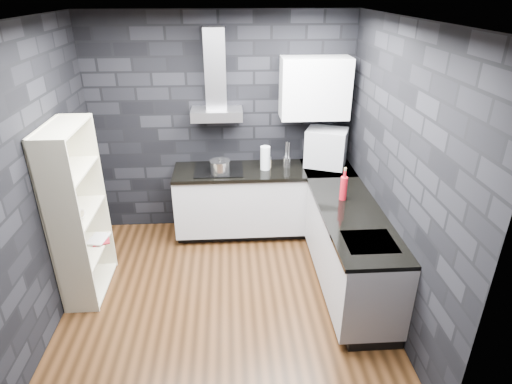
{
  "coord_description": "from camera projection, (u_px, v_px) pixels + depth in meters",
  "views": [
    {
      "loc": [
        0.1,
        -3.52,
        2.94
      ],
      "look_at": [
        0.35,
        0.45,
        1.0
      ],
      "focal_mm": 30.0,
      "sensor_mm": 36.0,
      "label": 1
    }
  ],
  "objects": [
    {
      "name": "toekick_right",
      "position": [
        350.0,
        283.0,
        4.58
      ],
      "size": [
        0.5,
        1.78,
        0.1
      ],
      "primitive_type": "cube",
      "color": "black",
      "rests_on": "ground"
    },
    {
      "name": "book_second",
      "position": [
        89.0,
        229.0,
        4.54
      ],
      "size": [
        0.18,
        0.05,
        0.25
      ],
      "primitive_type": "imported",
      "rotation": [
        0.0,
        0.0,
        -0.19
      ],
      "color": "#B2B2B2",
      "rests_on": "bookshelf"
    },
    {
      "name": "storage_jar",
      "position": [
        267.0,
        163.0,
        5.26
      ],
      "size": [
        0.11,
        0.11,
        0.11
      ],
      "primitive_type": "cylinder",
      "rotation": [
        0.0,
        0.0,
        -0.26
      ],
      "color": "beige",
      "rests_on": "counter_back_top"
    },
    {
      "name": "hood_chimney",
      "position": [
        215.0,
        69.0,
        4.88
      ],
      "size": [
        0.24,
        0.2,
        0.9
      ],
      "primitive_type": "cube",
      "color": "#B0AFB5",
      "rests_on": "hood_body"
    },
    {
      "name": "upper_cabinet",
      "position": [
        315.0,
        88.0,
        4.97
      ],
      "size": [
        0.8,
        0.35,
        0.7
      ],
      "primitive_type": "cube",
      "color": "white",
      "rests_on": "wall_back"
    },
    {
      "name": "sink_rim",
      "position": [
        370.0,
        242.0,
        3.76
      ],
      "size": [
        0.44,
        0.4,
        0.01
      ],
      "primitive_type": "cube",
      "color": "#B0AFB5",
      "rests_on": "counter_right_top"
    },
    {
      "name": "counter_corner_top",
      "position": [
        328.0,
        169.0,
        5.3
      ],
      "size": [
        0.62,
        0.62,
        0.04
      ],
      "primitive_type": "cube",
      "color": "black",
      "rests_on": "counter_right_cab"
    },
    {
      "name": "appliance_garage",
      "position": [
        326.0,
        148.0,
        5.25
      ],
      "size": [
        0.58,
        0.52,
        0.48
      ],
      "primitive_type": "cube",
      "rotation": [
        0.0,
        0.0,
        -0.38
      ],
      "color": "#A8AAB0",
      "rests_on": "counter_back_top"
    },
    {
      "name": "fruit_bowl",
      "position": [
        73.0,
        217.0,
        4.08
      ],
      "size": [
        0.29,
        0.29,
        0.06
      ],
      "primitive_type": "imported",
      "rotation": [
        0.0,
        0.0,
        0.36
      ],
      "color": "silver",
      "rests_on": "bookshelf"
    },
    {
      "name": "counter_back_cab",
      "position": [
        263.0,
        199.0,
        5.42
      ],
      "size": [
        2.2,
        0.6,
        0.76
      ],
      "primitive_type": "cube",
      "color": "#B4B4B8",
      "rests_on": "ground"
    },
    {
      "name": "ceiling",
      "position": [
        214.0,
        19.0,
        3.26
      ],
      "size": [
        3.2,
        3.2,
        0.0
      ],
      "primitive_type": "plane",
      "rotation": [
        3.14,
        0.0,
        0.0
      ],
      "color": "silver"
    },
    {
      "name": "bookshelf",
      "position": [
        78.0,
        214.0,
        4.21
      ],
      "size": [
        0.52,
        0.86,
        1.8
      ],
      "primitive_type": "cube",
      "rotation": [
        0.0,
        0.0,
        0.24
      ],
      "color": "beige",
      "rests_on": "ground"
    },
    {
      "name": "counter_right_top",
      "position": [
        353.0,
        216.0,
        4.22
      ],
      "size": [
        0.62,
        1.8,
        0.04
      ],
      "primitive_type": "cube",
      "color": "black",
      "rests_on": "counter_right_cab"
    },
    {
      "name": "wall_left",
      "position": [
        35.0,
        185.0,
        3.76
      ],
      "size": [
        0.05,
        3.2,
        2.7
      ],
      "primitive_type": "cube",
      "color": "black",
      "rests_on": "ground"
    },
    {
      "name": "counter_back_top",
      "position": [
        264.0,
        171.0,
        5.24
      ],
      "size": [
        2.2,
        0.62,
        0.04
      ],
      "primitive_type": "cube",
      "color": "black",
      "rests_on": "counter_back_cab"
    },
    {
      "name": "pot",
      "position": [
        220.0,
        167.0,
        5.08
      ],
      "size": [
        0.29,
        0.29,
        0.14
      ],
      "primitive_type": "cylinder",
      "rotation": [
        0.0,
        0.0,
        0.3
      ],
      "color": "silver",
      "rests_on": "cooktop"
    },
    {
      "name": "wall_right",
      "position": [
        397.0,
        175.0,
        3.94
      ],
      "size": [
        0.05,
        3.2,
        2.7
      ],
      "primitive_type": "cube",
      "color": "black",
      "rests_on": "ground"
    },
    {
      "name": "book_red",
      "position": [
        91.0,
        233.0,
        4.51
      ],
      "size": [
        0.17,
        0.07,
        0.23
      ],
      "primitive_type": "imported",
      "rotation": [
        0.0,
        0.0,
        0.31
      ],
      "color": "maroon",
      "rests_on": "bookshelf"
    },
    {
      "name": "glass_vase",
      "position": [
        265.0,
        158.0,
        5.17
      ],
      "size": [
        0.14,
        0.14,
        0.29
      ],
      "primitive_type": "cylinder",
      "rotation": [
        0.0,
        0.0,
        0.19
      ],
      "color": "white",
      "rests_on": "counter_back_top"
    },
    {
      "name": "wall_front",
      "position": [
        217.0,
        299.0,
        2.39
      ],
      "size": [
        3.2,
        0.05,
        2.7
      ],
      "primitive_type": "cube",
      "color": "black",
      "rests_on": "ground"
    },
    {
      "name": "hood_body",
      "position": [
        217.0,
        114.0,
        5.04
      ],
      "size": [
        0.6,
        0.34,
        0.12
      ],
      "primitive_type": "cube",
      "color": "#B0AFB5",
      "rests_on": "wall_back"
    },
    {
      "name": "toekick_back",
      "position": [
        263.0,
        227.0,
        5.65
      ],
      "size": [
        2.18,
        0.5,
        0.1
      ],
      "primitive_type": "cube",
      "color": "black",
      "rests_on": "ground"
    },
    {
      "name": "utensil_crock",
      "position": [
        287.0,
        162.0,
        5.28
      ],
      "size": [
        0.11,
        0.11,
        0.12
      ],
      "primitive_type": "cylinder",
      "rotation": [
        0.0,
        0.0,
        0.19
      ],
      "color": "silver",
      "rests_on": "counter_back_top"
    },
    {
      "name": "cooktop",
      "position": [
        219.0,
        169.0,
        5.21
      ],
      "size": [
        0.58,
        0.5,
        0.01
      ],
      "primitive_type": "cube",
      "color": "black",
      "rests_on": "counter_back_top"
    },
    {
      "name": "counter_right_cab",
      "position": [
        350.0,
        250.0,
        4.39
      ],
      "size": [
        0.6,
        1.8,
        0.76
      ],
      "primitive_type": "cube",
      "color": "#B4B4B8",
      "rests_on": "ground"
    },
    {
      "name": "wall_back",
      "position": [
        222.0,
        126.0,
        5.31
      ],
      "size": [
        3.2,
        0.05,
        2.7
      ],
      "primitive_type": "cube",
      "color": "black",
      "rests_on": "ground"
    },
    {
      "name": "ground",
      "position": [
        225.0,
        298.0,
        4.44
      ],
      "size": [
        3.2,
        3.2,
        0.0
      ],
      "primitive_type": "plane",
      "color": "#412612"
    },
    {
      "name": "red_bottle",
      "position": [
        343.0,
        188.0,
        4.44
      ],
      "size": [
        0.1,
        0.1,
        0.25
      ],
      "primitive_type": "cylinder",
      "rotation": [
        0.0,
        0.0,
        -0.37
      ],
      "color": "#B2121F",
      "rests_on": "counter_right_top"
    }
  ]
}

